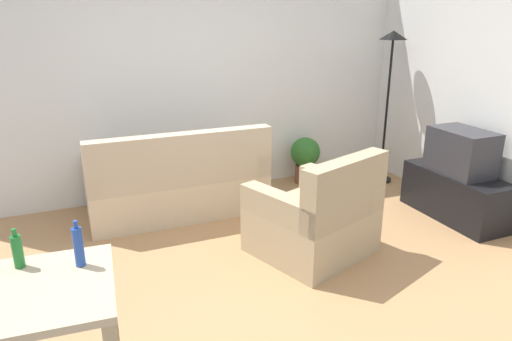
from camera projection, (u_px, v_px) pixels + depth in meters
name	position (u px, v px, depth m)	size (l,w,h in m)	color
ground_plane	(269.00, 283.00, 3.61)	(5.20, 4.40, 0.02)	tan
wall_rear	(189.00, 75.00, 5.10)	(5.20, 0.10, 2.70)	white
couch	(178.00, 185.00, 4.78)	(1.80, 0.84, 0.92)	beige
tv_stand	(455.00, 195.00, 4.70)	(0.44, 1.10, 0.48)	black
tv	(462.00, 152.00, 4.55)	(0.41, 0.60, 0.44)	#2D2D33
torchiere_lamp	(391.00, 66.00, 5.37)	(0.32, 0.32, 1.81)	black
potted_plant	(305.00, 157.00, 5.65)	(0.36, 0.36, 0.57)	brown
armchair	(317.00, 219.00, 3.95)	(1.13, 1.09, 0.92)	tan
bottle_green	(18.00, 251.00, 2.33)	(0.05, 0.05, 0.21)	#1E722D
bottle_blue	(78.00, 246.00, 2.34)	(0.05, 0.05, 0.25)	#2347A3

